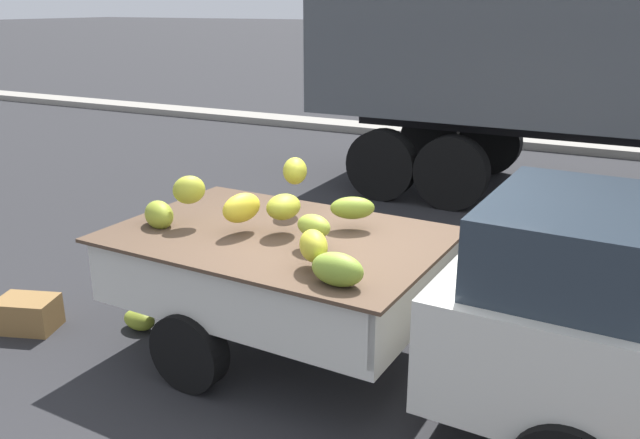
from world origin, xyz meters
TOP-DOWN VIEW (x-y plane):
  - ground at (0.00, 0.00)m, footprint 220.00×220.00m
  - curb_strip at (0.00, 9.73)m, footprint 80.00×0.80m
  - pickup_truck at (1.15, -0.16)m, footprint 4.77×1.99m
  - fallen_banana_bunch_near_tailgate at (-2.07, -0.33)m, footprint 0.36×0.24m
  - produce_crate at (-2.99, -0.79)m, footprint 0.61×0.51m

SIDE VIEW (x-z plane):
  - ground at x=0.00m, z-range 0.00..0.00m
  - curb_strip at x=0.00m, z-range 0.00..0.16m
  - fallen_banana_bunch_near_tailgate at x=-2.07m, z-range 0.00..0.18m
  - produce_crate at x=-2.99m, z-range 0.00..0.30m
  - pickup_truck at x=1.15m, z-range 0.03..1.73m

